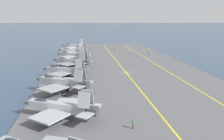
{
  "coord_description": "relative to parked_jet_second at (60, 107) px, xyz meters",
  "views": [
    {
      "loc": [
        -79.52,
        14.94,
        19.08
      ],
      "look_at": [
        -6.08,
        5.79,
        2.9
      ],
      "focal_mm": 38.0,
      "sensor_mm": 36.0,
      "label": 1
    }
  ],
  "objects": [
    {
      "name": "parked_jet_fifth",
      "position": [
        48.52,
        0.1,
        0.16
      ],
      "size": [
        13.18,
        16.39,
        6.36
      ],
      "color": "gray",
      "rests_on": "carrier_deck"
    },
    {
      "name": "parked_jet_sixth",
      "position": [
        64.95,
        0.13,
        0.26
      ],
      "size": [
        13.96,
        16.42,
        6.37
      ],
      "color": "#9EA3A8",
      "rests_on": "carrier_deck"
    },
    {
      "name": "crew_brown_vest",
      "position": [
        95.62,
        -23.41,
        -1.36
      ],
      "size": [
        0.38,
        0.45,
        1.77
      ],
      "color": "#4C473D",
      "rests_on": "carrier_deck"
    },
    {
      "name": "parked_jet_seventh",
      "position": [
        81.09,
        0.89,
        0.0
      ],
      "size": [
        13.96,
        15.93,
        6.45
      ],
      "color": "#A8AAAF",
      "rests_on": "carrier_deck"
    },
    {
      "name": "crew_blue_vest",
      "position": [
        74.83,
        -38.43,
        -1.4
      ],
      "size": [
        0.37,
        0.44,
        1.7
      ],
      "color": "#383328",
      "rests_on": "carrier_deck"
    },
    {
      "name": "deck_stripe_centerline",
      "position": [
        36.46,
        -19.5,
        -2.33
      ],
      "size": [
        176.88,
        0.36,
        0.01
      ],
      "primitive_type": "cube",
      "color": "yellow",
      "rests_on": "carrier_deck"
    },
    {
      "name": "parked_jet_eighth",
      "position": [
        98.12,
        0.39,
        0.45
      ],
      "size": [
        13.61,
        16.21,
        7.01
      ],
      "color": "#A8AAAF",
      "rests_on": "carrier_deck"
    },
    {
      "name": "parked_jet_fourth",
      "position": [
        32.89,
        1.33,
        0.03
      ],
      "size": [
        13.5,
        15.92,
        6.42
      ],
      "color": "gray",
      "rests_on": "carrier_deck"
    },
    {
      "name": "parked_jet_third",
      "position": [
        16.6,
        0.99,
        0.41
      ],
      "size": [
        13.93,
        15.9,
        6.65
      ],
      "color": "#93999E",
      "rests_on": "carrier_deck"
    },
    {
      "name": "crew_yellow_vest",
      "position": [
        87.0,
        -41.8,
        -1.39
      ],
      "size": [
        0.45,
        0.46,
        1.73
      ],
      "color": "#4C473D",
      "rests_on": "carrier_deck"
    },
    {
      "name": "crew_white_vest",
      "position": [
        81.51,
        -28.86,
        -1.4
      ],
      "size": [
        0.38,
        0.27,
        1.7
      ],
      "color": "#232328",
      "rests_on": "carrier_deck"
    },
    {
      "name": "deck_stripe_foul_line",
      "position": [
        36.46,
        -34.75,
        -2.33
      ],
      "size": [
        176.87,
        1.74,
        0.01
      ],
      "primitive_type": "cube",
      "rotation": [
        0.0,
        0.0,
        0.01
      ],
      "color": "yellow",
      "rests_on": "carrier_deck"
    },
    {
      "name": "ground_plane",
      "position": [
        36.46,
        -19.5,
        -2.74
      ],
      "size": [
        2000.0,
        2000.0,
        0.0
      ],
      "primitive_type": "plane",
      "color": "#2D425B"
    },
    {
      "name": "crew_green_vest",
      "position": [
        -5.99,
        -12.85,
        -1.38
      ],
      "size": [
        0.44,
        0.37,
        1.73
      ],
      "color": "#383328",
      "rests_on": "carrier_deck"
    },
    {
      "name": "parked_jet_second",
      "position": [
        0.0,
        0.0,
        0.0
      ],
      "size": [
        13.22,
        16.09,
        6.0
      ],
      "color": "#9EA3A8",
      "rests_on": "carrier_deck"
    },
    {
      "name": "carrier_deck",
      "position": [
        36.46,
        -19.5,
        -2.54
      ],
      "size": [
        196.53,
        55.44,
        0.4
      ],
      "primitive_type": "cube",
      "color": "#565659",
      "rests_on": "ground"
    }
  ]
}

